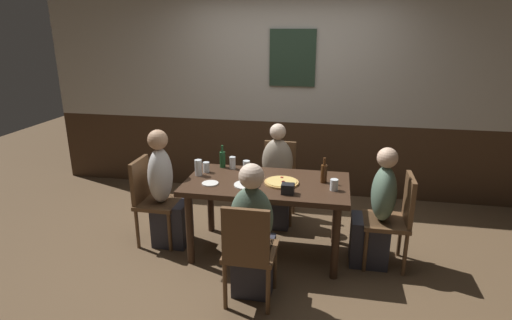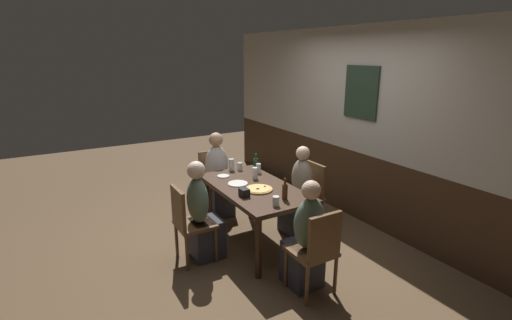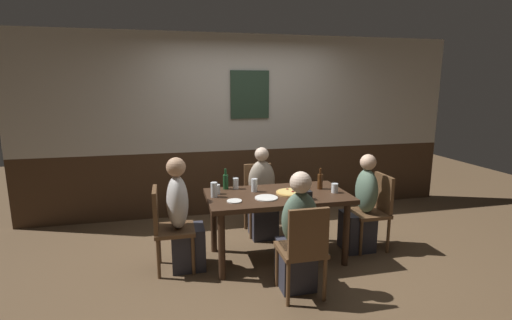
% 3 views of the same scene
% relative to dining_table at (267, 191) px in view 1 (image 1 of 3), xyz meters
% --- Properties ---
extents(ground_plane, '(12.00, 12.00, 0.00)m').
position_rel_dining_table_xyz_m(ground_plane, '(0.00, 0.00, -0.65)').
color(ground_plane, brown).
extents(wall_back, '(6.40, 0.13, 2.60)m').
position_rel_dining_table_xyz_m(wall_back, '(0.00, 1.65, 0.65)').
color(wall_back, '#3D2819').
rests_on(wall_back, ground_plane).
extents(dining_table, '(1.52, 0.81, 0.74)m').
position_rel_dining_table_xyz_m(dining_table, '(0.00, 0.00, 0.00)').
color(dining_table, '#382316').
rests_on(dining_table, ground_plane).
extents(chair_mid_far, '(0.40, 0.40, 0.88)m').
position_rel_dining_table_xyz_m(chair_mid_far, '(0.00, 0.82, -0.15)').
color(chair_mid_far, brown).
rests_on(chair_mid_far, ground_plane).
extents(chair_head_east, '(0.40, 0.40, 0.88)m').
position_rel_dining_table_xyz_m(chair_head_east, '(1.18, 0.00, -0.15)').
color(chair_head_east, brown).
rests_on(chair_head_east, ground_plane).
extents(chair_mid_near, '(0.40, 0.40, 0.88)m').
position_rel_dining_table_xyz_m(chair_mid_near, '(0.00, -0.82, -0.15)').
color(chair_mid_near, brown).
rests_on(chair_mid_near, ground_plane).
extents(chair_head_west, '(0.40, 0.40, 0.88)m').
position_rel_dining_table_xyz_m(chair_head_west, '(-1.18, 0.00, -0.15)').
color(chair_head_west, brown).
rests_on(chair_head_west, ground_plane).
extents(person_mid_far, '(0.34, 0.37, 1.13)m').
position_rel_dining_table_xyz_m(person_mid_far, '(-0.00, 0.66, -0.17)').
color(person_mid_far, '#2D2D38').
rests_on(person_mid_far, ground_plane).
extents(person_head_east, '(0.37, 0.34, 1.13)m').
position_rel_dining_table_xyz_m(person_head_east, '(1.01, 0.00, -0.18)').
color(person_head_east, '#2D2D38').
rests_on(person_head_east, ground_plane).
extents(person_mid_near, '(0.34, 0.37, 1.15)m').
position_rel_dining_table_xyz_m(person_mid_near, '(0.00, -0.66, -0.16)').
color(person_mid_near, '#2D2D38').
rests_on(person_mid_near, ground_plane).
extents(person_head_west, '(0.37, 0.34, 1.19)m').
position_rel_dining_table_xyz_m(person_head_west, '(-1.02, 0.00, -0.15)').
color(person_head_west, '#2D2D38').
rests_on(person_head_west, ground_plane).
extents(pizza, '(0.32, 0.32, 0.03)m').
position_rel_dining_table_xyz_m(pizza, '(0.14, -0.02, 0.10)').
color(pizza, tan).
rests_on(pizza, dining_table).
extents(pint_glass_amber, '(0.07, 0.07, 0.16)m').
position_rel_dining_table_xyz_m(pint_glass_amber, '(-0.68, 0.05, 0.16)').
color(pint_glass_amber, silver).
rests_on(pint_glass_amber, dining_table).
extents(pint_glass_pale, '(0.07, 0.07, 0.15)m').
position_rel_dining_table_xyz_m(pint_glass_pale, '(-0.22, 0.14, 0.16)').
color(pint_glass_pale, silver).
rests_on(pint_glass_pale, dining_table).
extents(pint_glass_stout, '(0.07, 0.07, 0.10)m').
position_rel_dining_table_xyz_m(pint_glass_stout, '(0.62, -0.09, 0.14)').
color(pint_glass_stout, silver).
rests_on(pint_glass_stout, dining_table).
extents(tumbler_short, '(0.06, 0.06, 0.12)m').
position_rel_dining_table_xyz_m(tumbler_short, '(-0.40, 0.30, 0.15)').
color(tumbler_short, silver).
rests_on(tumbler_short, dining_table).
extents(beer_glass_half, '(0.06, 0.06, 0.10)m').
position_rel_dining_table_xyz_m(beer_glass_half, '(-0.63, 0.15, 0.14)').
color(beer_glass_half, silver).
rests_on(beer_glass_half, dining_table).
extents(beer_bottle_green, '(0.06, 0.06, 0.23)m').
position_rel_dining_table_xyz_m(beer_bottle_green, '(-0.52, 0.32, 0.18)').
color(beer_bottle_green, '#194723').
rests_on(beer_bottle_green, dining_table).
extents(beer_bottle_brown, '(0.06, 0.06, 0.24)m').
position_rel_dining_table_xyz_m(beer_bottle_brown, '(0.52, 0.08, 0.18)').
color(beer_bottle_brown, '#42230F').
rests_on(beer_bottle_brown, dining_table).
extents(plate_white_large, '(0.24, 0.24, 0.01)m').
position_rel_dining_table_xyz_m(plate_white_large, '(-0.16, -0.13, 0.10)').
color(plate_white_large, white).
rests_on(plate_white_large, dining_table).
extents(plate_white_small, '(0.15, 0.15, 0.01)m').
position_rel_dining_table_xyz_m(plate_white_small, '(-0.50, -0.16, 0.10)').
color(plate_white_small, white).
rests_on(plate_white_small, dining_table).
extents(condiment_caddy, '(0.11, 0.09, 0.09)m').
position_rel_dining_table_xyz_m(condiment_caddy, '(0.23, -0.25, 0.14)').
color(condiment_caddy, black).
rests_on(condiment_caddy, dining_table).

